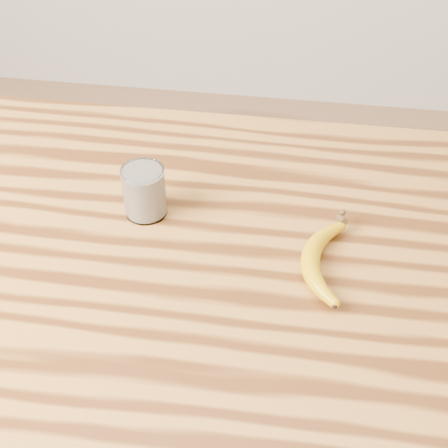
# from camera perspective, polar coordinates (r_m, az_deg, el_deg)

# --- Properties ---
(table) EXTENTS (1.20, 0.80, 0.90)m
(table) POSITION_cam_1_polar(r_m,az_deg,el_deg) (1.12, -1.37, -6.74)
(table) COLOR #A56C2C
(table) RESTS_ON ground
(smoothie_glass) EXTENTS (0.07, 0.07, 0.09)m
(smoothie_glass) POSITION_cam_1_polar(r_m,az_deg,el_deg) (1.06, -7.29, 2.97)
(smoothie_glass) COLOR white
(smoothie_glass) RESTS_ON table
(banana) EXTENTS (0.10, 0.26, 0.03)m
(banana) POSITION_cam_1_polar(r_m,az_deg,el_deg) (0.99, 7.85, -3.15)
(banana) COLOR #CD9908
(banana) RESTS_ON table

